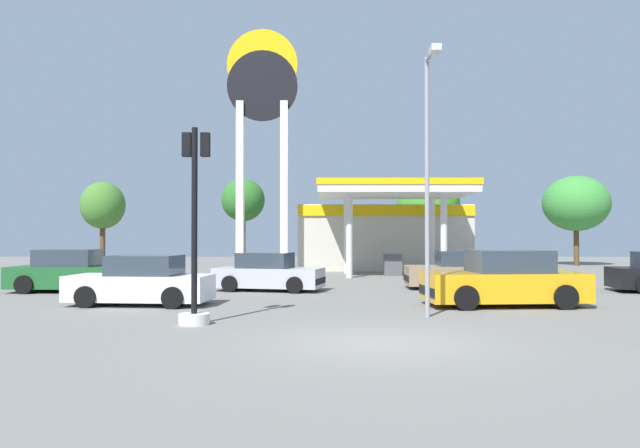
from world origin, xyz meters
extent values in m
plane|color=slate|center=(0.00, 0.00, 0.00)|extent=(90.00, 90.00, 0.00)
cube|color=beige|center=(2.41, 25.50, 1.90)|extent=(9.99, 5.88, 3.80)
cube|color=#EAB70C|center=(2.41, 22.51, 3.45)|extent=(9.99, 0.12, 0.60)
cube|color=white|center=(2.41, 19.24, 4.25)|extent=(7.61, 6.04, 0.35)
cube|color=#EAB70C|center=(2.41, 19.24, 4.58)|extent=(7.71, 6.14, 0.30)
cylinder|color=silver|center=(0.13, 17.58, 2.04)|extent=(0.32, 0.32, 4.08)
cylinder|color=silver|center=(4.69, 17.58, 2.04)|extent=(0.32, 0.32, 4.08)
cylinder|color=silver|center=(0.13, 20.90, 2.04)|extent=(0.32, 0.32, 4.08)
cylinder|color=silver|center=(4.69, 20.90, 2.04)|extent=(0.32, 0.32, 4.08)
cube|color=#4C4C51|center=(2.41, 19.24, 0.55)|extent=(0.90, 0.60, 1.10)
cube|color=white|center=(-5.66, 21.19, 4.67)|extent=(0.40, 0.56, 9.34)
cube|color=white|center=(-3.26, 21.19, 4.67)|extent=(0.40, 0.56, 9.34)
cylinder|color=black|center=(-4.46, 21.19, 10.21)|extent=(3.85, 0.22, 3.85)
cylinder|color=#F2B20C|center=(-4.46, 21.21, 11.36)|extent=(3.85, 0.22, 3.85)
cube|color=white|center=(-4.46, 21.25, 10.78)|extent=(3.54, 0.08, 0.69)
cylinder|color=black|center=(-1.78, 11.45, 0.30)|extent=(0.64, 0.34, 0.61)
cylinder|color=black|center=(-2.14, 9.87, 0.30)|extent=(0.64, 0.34, 0.61)
cylinder|color=black|center=(-4.18, 11.99, 0.30)|extent=(0.64, 0.34, 0.61)
cylinder|color=black|center=(-4.54, 10.41, 0.30)|extent=(0.64, 0.34, 0.61)
cube|color=#B2B2BA|center=(-3.16, 10.93, 0.50)|extent=(4.24, 2.50, 0.72)
cube|color=#2D3842|center=(-3.30, 10.96, 1.12)|extent=(2.17, 1.85, 0.61)
cube|color=black|center=(-1.26, 10.50, 0.40)|extent=(0.46, 1.57, 0.23)
cylinder|color=black|center=(-9.03, 11.41, 0.33)|extent=(0.66, 0.23, 0.66)
cylinder|color=black|center=(-9.03, 9.63, 0.33)|extent=(0.66, 0.23, 0.66)
cylinder|color=black|center=(-11.72, 11.40, 0.33)|extent=(0.66, 0.23, 0.66)
cylinder|color=black|center=(-11.72, 9.62, 0.33)|extent=(0.66, 0.23, 0.66)
cube|color=#1E5928|center=(-10.38, 10.51, 0.55)|extent=(4.35, 1.83, 0.79)
cube|color=#2D3842|center=(-10.53, 10.51, 1.23)|extent=(2.07, 1.62, 0.66)
cube|color=black|center=(-8.24, 10.52, 0.43)|extent=(0.13, 1.73, 0.25)
cylinder|color=black|center=(2.89, 10.99, 0.31)|extent=(0.63, 0.22, 0.62)
cylinder|color=black|center=(2.90, 12.67, 0.31)|extent=(0.63, 0.22, 0.62)
cylinder|color=black|center=(5.43, 10.96, 0.31)|extent=(0.63, 0.22, 0.62)
cylinder|color=black|center=(5.44, 12.64, 0.31)|extent=(0.63, 0.22, 0.62)
cube|color=#8C7556|center=(4.16, 11.81, 0.52)|extent=(4.11, 1.76, 0.74)
cube|color=#2D3842|center=(4.31, 11.81, 1.16)|extent=(1.97, 1.54, 0.62)
cube|color=black|center=(2.15, 11.83, 0.41)|extent=(0.13, 1.63, 0.23)
cylinder|color=black|center=(10.41, 11.44, 0.31)|extent=(0.64, 0.27, 0.63)
cylinder|color=black|center=(-7.95, 5.56, 0.32)|extent=(0.65, 0.27, 0.63)
cylinder|color=black|center=(-7.80, 7.25, 0.32)|extent=(0.65, 0.27, 0.63)
cylinder|color=black|center=(-5.38, 5.34, 0.32)|extent=(0.65, 0.27, 0.63)
cylinder|color=black|center=(-5.24, 7.04, 0.32)|extent=(0.65, 0.27, 0.63)
cube|color=silver|center=(-6.59, 6.30, 0.52)|extent=(4.28, 2.08, 0.75)
cube|color=#2D3842|center=(-6.44, 6.28, 1.18)|extent=(2.10, 1.70, 0.63)
cube|color=black|center=(-8.62, 6.47, 0.42)|extent=(0.26, 1.66, 0.24)
cylinder|color=black|center=(2.87, 5.06, 0.35)|extent=(0.72, 0.29, 0.70)
cylinder|color=black|center=(2.73, 6.94, 0.35)|extent=(0.72, 0.29, 0.70)
cylinder|color=black|center=(5.71, 5.28, 0.35)|extent=(0.72, 0.29, 0.70)
cylinder|color=black|center=(5.57, 7.15, 0.35)|extent=(0.72, 0.29, 0.70)
cube|color=orange|center=(4.22, 6.11, 0.58)|extent=(4.73, 2.27, 0.83)
cube|color=#2D3842|center=(4.38, 6.12, 1.30)|extent=(2.31, 1.87, 0.70)
cube|color=black|center=(1.97, 5.94, 0.46)|extent=(0.27, 1.83, 0.26)
cylinder|color=silver|center=(-4.14, 2.35, 0.13)|extent=(0.73, 0.73, 0.26)
cylinder|color=black|center=(-4.14, 2.35, 2.45)|extent=(0.14, 0.14, 4.38)
cube|color=black|center=(-4.36, 2.51, 4.26)|extent=(0.21, 0.20, 0.57)
sphere|color=red|center=(-4.36, 2.63, 4.44)|extent=(0.15, 0.15, 0.15)
sphere|color=#D89E0C|center=(-4.36, 2.63, 4.26)|extent=(0.15, 0.15, 0.15)
sphere|color=green|center=(-4.36, 2.63, 4.08)|extent=(0.15, 0.15, 0.15)
cube|color=black|center=(-3.92, 2.51, 4.26)|extent=(0.21, 0.20, 0.57)
sphere|color=red|center=(-3.92, 2.63, 4.44)|extent=(0.15, 0.15, 0.15)
sphere|color=#D89E0C|center=(-3.92, 2.63, 4.26)|extent=(0.15, 0.15, 0.15)
sphere|color=green|center=(-3.92, 2.63, 4.08)|extent=(0.15, 0.15, 0.15)
cylinder|color=brown|center=(-15.65, 28.07, 1.46)|extent=(0.35, 0.35, 2.93)
ellipsoid|color=#41752C|center=(-15.65, 28.07, 4.01)|extent=(2.89, 2.89, 3.10)
cylinder|color=brown|center=(-6.64, 29.83, 1.67)|extent=(0.34, 0.34, 3.34)
ellipsoid|color=#2C6A25|center=(-6.64, 29.83, 4.45)|extent=(2.96, 2.96, 2.93)
cylinder|color=brown|center=(5.76, 28.32, 1.31)|extent=(0.34, 0.34, 2.61)
ellipsoid|color=#317B1F|center=(5.76, 28.32, 4.15)|extent=(4.10, 4.10, 3.50)
cylinder|color=brown|center=(15.81, 29.16, 1.27)|extent=(0.35, 0.35, 2.54)
ellipsoid|color=#3B8A38|center=(15.81, 29.16, 4.17)|extent=(4.35, 4.35, 3.71)
cylinder|color=gray|center=(1.57, 3.71, 3.34)|extent=(0.12, 0.12, 6.69)
cylinder|color=gray|center=(1.57, 3.11, 6.59)|extent=(0.09, 1.20, 0.09)
cube|color=beige|center=(1.57, 2.51, 6.54)|extent=(0.24, 0.44, 0.16)
camera|label=1|loc=(-1.07, -12.07, 2.13)|focal=34.48mm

